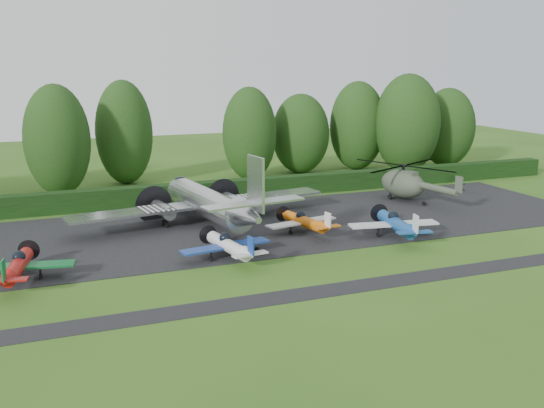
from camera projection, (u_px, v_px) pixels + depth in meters
name	position (u px, v px, depth m)	size (l,w,h in m)	color
ground	(252.00, 267.00, 41.95)	(160.00, 160.00, 0.00)	#2F5718
apron	(213.00, 230.00, 51.04)	(70.00, 18.00, 0.01)	black
taxiway_verge	(285.00, 297.00, 36.49)	(70.00, 2.00, 0.00)	black
hedgerow	(184.00, 203.00, 61.04)	(90.00, 1.60, 2.00)	black
transport_plane	(208.00, 203.00, 51.75)	(23.39, 17.94, 7.50)	silver
light_plane_red	(18.00, 266.00, 38.74)	(6.88, 7.23, 2.64)	#A4120F
light_plane_white	(228.00, 245.00, 43.18)	(6.72, 7.06, 2.58)	silver
light_plane_orange	(304.00, 221.00, 49.92)	(6.41, 6.74, 2.46)	#D1620C
light_plane_blue	(396.00, 223.00, 48.67)	(7.36, 7.73, 2.83)	#17488C
helicopter	(403.00, 181.00, 61.75)	(11.51, 13.48, 3.71)	#3B4636
sign_board	(437.00, 172.00, 70.79)	(3.41, 0.13, 1.92)	#3F3326
tree_1	(301.00, 134.00, 76.49)	(7.27, 7.27, 10.05)	black
tree_3	(407.00, 124.00, 76.59)	(8.27, 8.27, 12.52)	black
tree_5	(357.00, 126.00, 78.94)	(7.19, 7.19, 11.52)	black
tree_6	(447.00, 127.00, 81.58)	(7.39, 7.39, 10.56)	black
tree_7	(57.00, 141.00, 63.22)	(6.80, 6.80, 11.73)	black
tree_8	(250.00, 134.00, 71.99)	(6.45, 6.45, 11.09)	black
tree_9	(124.00, 133.00, 69.44)	(6.49, 6.49, 11.95)	black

